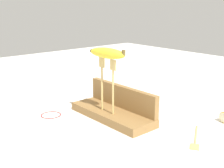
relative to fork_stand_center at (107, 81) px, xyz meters
The scene contains 7 objects.
ground_plane 0.15m from the fork_stand_center, 90.00° to the left, with size 3.00×3.00×0.00m, color silver.
wooden_board 0.13m from the fork_stand_center, 90.00° to the left, with size 0.35×0.12×0.03m, color olive.
board_backstop 0.10m from the fork_stand_center, 90.00° to the left, with size 0.34×0.02×0.08m, color olive.
fork_stand_center is the anchor object (origin of this frame).
banana_raised_center 0.10m from the fork_stand_center, behind, with size 0.16×0.07×0.04m.
fork_fallen_near 0.35m from the fork_stand_center, 17.08° to the left, with size 0.11×0.16×0.01m.
wire_coil 0.26m from the fork_stand_center, 142.10° to the right, with size 0.08×0.08×0.00m, color red.
Camera 1 is at (0.78, -0.67, 0.41)m, focal length 47.98 mm.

